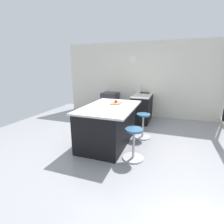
{
  "coord_description": "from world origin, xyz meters",
  "views": [
    {
      "loc": [
        3.54,
        1.18,
        1.84
      ],
      "look_at": [
        -0.11,
        -0.11,
        0.8
      ],
      "focal_mm": 26.68,
      "sensor_mm": 36.0,
      "label": 1
    }
  ],
  "objects_px": {
    "oven_range": "(110,104)",
    "kitchen_island": "(108,124)",
    "stool_middle": "(133,145)",
    "apple_red": "(116,101)",
    "stool_by_window": "(143,126)",
    "cutting_board": "(116,103)"
  },
  "relations": [
    {
      "from": "stool_middle",
      "to": "cutting_board",
      "type": "height_order",
      "value": "cutting_board"
    },
    {
      "from": "cutting_board",
      "to": "kitchen_island",
      "type": "bearing_deg",
      "value": -16.05
    },
    {
      "from": "cutting_board",
      "to": "stool_middle",
      "type": "bearing_deg",
      "value": 36.25
    },
    {
      "from": "stool_by_window",
      "to": "stool_middle",
      "type": "distance_m",
      "value": 1.16
    },
    {
      "from": "stool_by_window",
      "to": "oven_range",
      "type": "bearing_deg",
      "value": -139.02
    },
    {
      "from": "cutting_board",
      "to": "apple_red",
      "type": "bearing_deg",
      "value": -131.47
    },
    {
      "from": "oven_range",
      "to": "kitchen_island",
      "type": "height_order",
      "value": "kitchen_island"
    },
    {
      "from": "kitchen_island",
      "to": "stool_middle",
      "type": "height_order",
      "value": "kitchen_island"
    },
    {
      "from": "stool_middle",
      "to": "apple_red",
      "type": "xyz_separation_m",
      "value": [
        -0.93,
        -0.69,
        0.68
      ]
    },
    {
      "from": "stool_by_window",
      "to": "stool_middle",
      "type": "bearing_deg",
      "value": 0.0
    },
    {
      "from": "oven_range",
      "to": "kitchen_island",
      "type": "relative_size",
      "value": 0.48
    },
    {
      "from": "oven_range",
      "to": "stool_by_window",
      "type": "xyz_separation_m",
      "value": [
        1.85,
        1.61,
        -0.13
      ]
    },
    {
      "from": "stool_middle",
      "to": "apple_red",
      "type": "height_order",
      "value": "apple_red"
    },
    {
      "from": "kitchen_island",
      "to": "stool_middle",
      "type": "bearing_deg",
      "value": 52.88
    },
    {
      "from": "kitchen_island",
      "to": "oven_range",
      "type": "bearing_deg",
      "value": -160.97
    },
    {
      "from": "kitchen_island",
      "to": "stool_by_window",
      "type": "height_order",
      "value": "kitchen_island"
    },
    {
      "from": "oven_range",
      "to": "stool_middle",
      "type": "distance_m",
      "value": 3.42
    },
    {
      "from": "stool_middle",
      "to": "oven_range",
      "type": "bearing_deg",
      "value": -151.92
    },
    {
      "from": "stool_by_window",
      "to": "apple_red",
      "type": "xyz_separation_m",
      "value": [
        0.23,
        -0.69,
        0.68
      ]
    },
    {
      "from": "stool_by_window",
      "to": "kitchen_island",
      "type": "bearing_deg",
      "value": -52.88
    },
    {
      "from": "oven_range",
      "to": "cutting_board",
      "type": "relative_size",
      "value": 2.47
    },
    {
      "from": "cutting_board",
      "to": "apple_red",
      "type": "relative_size",
      "value": 5.12
    }
  ]
}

